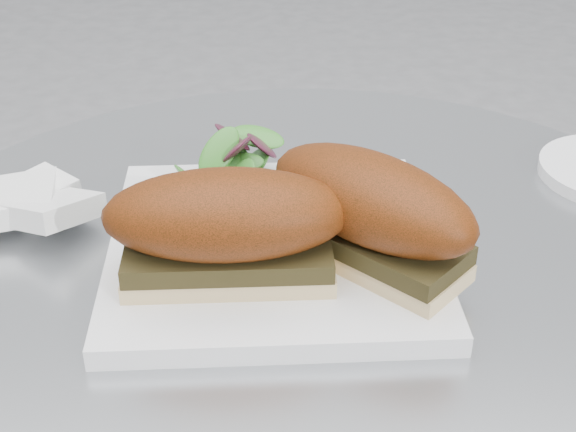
# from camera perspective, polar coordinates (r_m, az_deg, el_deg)

# --- Properties ---
(plate) EXTENTS (0.24, 0.24, 0.02)m
(plate) POSITION_cam_1_polar(r_m,az_deg,el_deg) (0.60, -1.07, -2.24)
(plate) COLOR white
(plate) RESTS_ON table
(sandwich_left) EXTENTS (0.17, 0.08, 0.08)m
(sandwich_left) POSITION_cam_1_polar(r_m,az_deg,el_deg) (0.54, -4.35, -0.69)
(sandwich_left) COLOR tan
(sandwich_left) RESTS_ON plate
(sandwich_right) EXTENTS (0.17, 0.17, 0.08)m
(sandwich_right) POSITION_cam_1_polar(r_m,az_deg,el_deg) (0.56, 5.86, 0.48)
(sandwich_right) COLOR tan
(sandwich_right) RESTS_ON plate
(salad) EXTENTS (0.09, 0.09, 0.05)m
(salad) POSITION_cam_1_polar(r_m,az_deg,el_deg) (0.65, -3.70, 3.70)
(salad) COLOR green
(salad) RESTS_ON plate
(napkin) EXTENTS (0.12, 0.12, 0.02)m
(napkin) POSITION_cam_1_polar(r_m,az_deg,el_deg) (0.67, -17.86, 0.06)
(napkin) COLOR white
(napkin) RESTS_ON table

